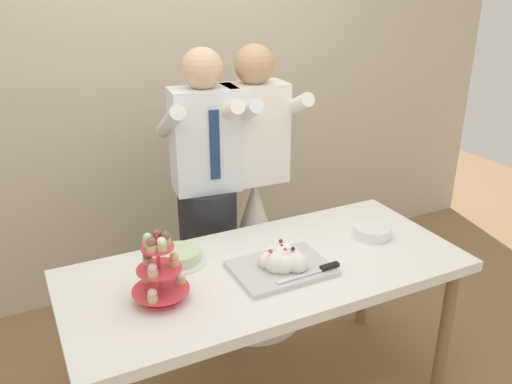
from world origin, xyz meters
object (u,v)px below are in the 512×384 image
cupcake_stand (159,271)px  main_cake_tray (282,262)px  round_cake (180,257)px  person_bride (254,234)px  plate_stack (372,231)px  person_groom (208,218)px  dessert_table (267,280)px

cupcake_stand → main_cake_tray: size_ratio=0.70×
round_cake → person_bride: (0.59, 0.43, -0.22)m
plate_stack → person_bride: size_ratio=0.11×
main_cake_tray → person_groom: size_ratio=0.26×
plate_stack → person_groom: 0.89m
plate_stack → person_groom: person_groom is taller
person_groom → person_bride: size_ratio=1.00×
dessert_table → main_cake_tray: bearing=-57.7°
cupcake_stand → plate_stack: size_ratio=1.61×
round_cake → main_cake_tray: bearing=-35.8°
dessert_table → cupcake_stand: cupcake_stand is taller
person_groom → plate_stack: bearing=-44.5°
dessert_table → round_cake: (-0.34, 0.21, 0.10)m
round_cake → dessert_table: bearing=-31.7°
cupcake_stand → main_cake_tray: 0.55m
round_cake → person_groom: (0.31, 0.44, -0.06)m
cupcake_stand → round_cake: 0.32m
cupcake_stand → dessert_table: bearing=4.6°
dessert_table → person_groom: person_groom is taller
dessert_table → plate_stack: bearing=2.3°
plate_stack → cupcake_stand: bearing=-176.6°
dessert_table → round_cake: 0.41m
main_cake_tray → person_bride: bearing=73.4°
main_cake_tray → person_groom: (-0.07, 0.71, -0.07)m
cupcake_stand → round_cake: size_ratio=1.27×
dessert_table → round_cake: size_ratio=7.50×
main_cake_tray → plate_stack: main_cake_tray is taller
cupcake_stand → main_cake_tray: bearing=-2.5°
person_bride → round_cake: bearing=-143.5°
round_cake → person_bride: 0.76m
plate_stack → round_cake: size_ratio=0.79×
main_cake_tray → plate_stack: 0.57m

